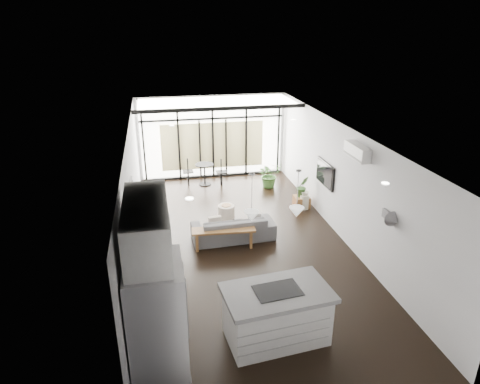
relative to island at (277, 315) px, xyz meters
name	(u,v)px	position (x,y,z in m)	size (l,w,h in m)	color
floor	(242,244)	(0.12, 3.38, -0.49)	(5.00, 10.00, 0.00)	black
ceiling	(243,132)	(0.12, 3.38, 2.31)	(5.00, 10.00, 0.00)	white
wall_left	(133,199)	(-2.38, 3.38, 0.91)	(0.02, 10.00, 2.80)	silver
wall_right	(343,183)	(2.62, 3.38, 0.91)	(0.02, 10.00, 2.80)	silver
wall_back	(212,137)	(0.12, 8.38, 0.91)	(5.00, 0.02, 2.80)	silver
wall_front	(323,335)	(0.12, -1.62, 0.91)	(5.00, 0.02, 2.80)	silver
glazing	(213,138)	(0.12, 8.26, 0.91)	(5.00, 0.20, 2.80)	black
skylight	(216,101)	(0.12, 7.38, 2.28)	(4.70, 1.90, 0.06)	white
neighbour_building	(213,146)	(0.12, 8.33, 0.61)	(3.50, 0.02, 1.60)	beige
island	(277,315)	(0.00, 0.00, 0.00)	(1.78, 1.05, 0.97)	silver
cooktop	(278,290)	(0.00, 0.00, 0.49)	(0.76, 0.51, 0.01)	black
fridge	(158,326)	(-1.96, -0.57, 0.55)	(0.80, 1.00, 2.06)	#A8A8AD
appliance_column	(156,285)	(-1.95, 0.33, 0.65)	(0.58, 0.61, 2.26)	silver
upper_cabinets	(147,231)	(-2.00, -0.12, 1.86)	(0.62, 1.75, 0.86)	silver
pendant_left	(252,216)	(-0.28, 0.73, 1.53)	(0.26, 0.26, 0.18)	white
pendant_right	(297,212)	(0.52, 0.73, 1.53)	(0.26, 0.26, 0.18)	white
sofa	(233,224)	(-0.05, 3.70, -0.09)	(2.05, 0.60, 0.80)	#48484A
console_bench	(224,238)	(-0.36, 3.30, -0.24)	(1.51, 0.38, 0.49)	brown
pouf	(226,212)	(-0.02, 4.91, -0.30)	(0.46, 0.46, 0.37)	beige
crate	(302,202)	(2.26, 5.19, -0.32)	(0.43, 0.43, 0.33)	brown
plant_tall	(269,177)	(1.76, 6.94, -0.16)	(0.76, 0.85, 0.66)	#355E27
plant_crate	(302,192)	(2.26, 5.19, -0.02)	(0.35, 0.64, 0.28)	#355E27
milk_can	(305,200)	(2.31, 5.07, -0.22)	(0.27, 0.27, 0.52)	beige
bistro_set	(205,175)	(-0.28, 7.56, -0.16)	(1.35, 0.54, 0.65)	black
tv	(325,174)	(2.58, 4.38, 0.81)	(0.05, 1.10, 0.65)	black
ac_unit	(357,151)	(2.50, 2.58, 1.96)	(0.22, 0.90, 0.30)	white
framed_art	(133,202)	(-2.35, 2.88, 1.06)	(0.04, 0.70, 0.90)	black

